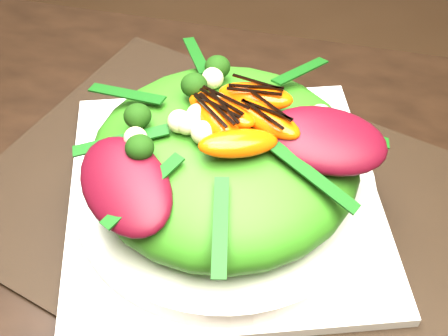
% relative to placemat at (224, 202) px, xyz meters
% --- Properties ---
extents(placemat, '(0.53, 0.46, 0.00)m').
position_rel_placemat_xyz_m(placemat, '(0.00, 0.00, 0.00)').
color(placemat, black).
rests_on(placemat, dining_table).
extents(plate_base, '(0.36, 0.36, 0.01)m').
position_rel_placemat_xyz_m(plate_base, '(0.00, 0.00, 0.01)').
color(plate_base, silver).
rests_on(plate_base, placemat).
extents(salad_bowl, '(0.33, 0.33, 0.02)m').
position_rel_placemat_xyz_m(salad_bowl, '(0.00, 0.00, 0.02)').
color(salad_bowl, white).
rests_on(salad_bowl, plate_base).
extents(lettuce_mound, '(0.29, 0.29, 0.08)m').
position_rel_placemat_xyz_m(lettuce_mound, '(0.00, 0.00, 0.06)').
color(lettuce_mound, '#327916').
rests_on(lettuce_mound, salad_bowl).
extents(radicchio_leaf, '(0.10, 0.07, 0.02)m').
position_rel_placemat_xyz_m(radicchio_leaf, '(0.08, 0.00, 0.10)').
color(radicchio_leaf, '#430712').
rests_on(radicchio_leaf, lettuce_mound).
extents(orange_segment, '(0.07, 0.04, 0.02)m').
position_rel_placemat_xyz_m(orange_segment, '(0.00, 0.02, 0.11)').
color(orange_segment, '#E94103').
rests_on(orange_segment, lettuce_mound).
extents(broccoli_floret, '(0.03, 0.03, 0.03)m').
position_rel_placemat_xyz_m(broccoli_floret, '(-0.07, 0.02, 0.11)').
color(broccoli_floret, '#0A3209').
rests_on(broccoli_floret, lettuce_mound).
extents(macadamia_nut, '(0.02, 0.02, 0.02)m').
position_rel_placemat_xyz_m(macadamia_nut, '(0.02, -0.04, 0.11)').
color(macadamia_nut, '#C2BC89').
rests_on(macadamia_nut, lettuce_mound).
extents(balsamic_drizzle, '(0.04, 0.01, 0.00)m').
position_rel_placemat_xyz_m(balsamic_drizzle, '(0.00, 0.02, 0.12)').
color(balsamic_drizzle, black).
rests_on(balsamic_drizzle, orange_segment).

